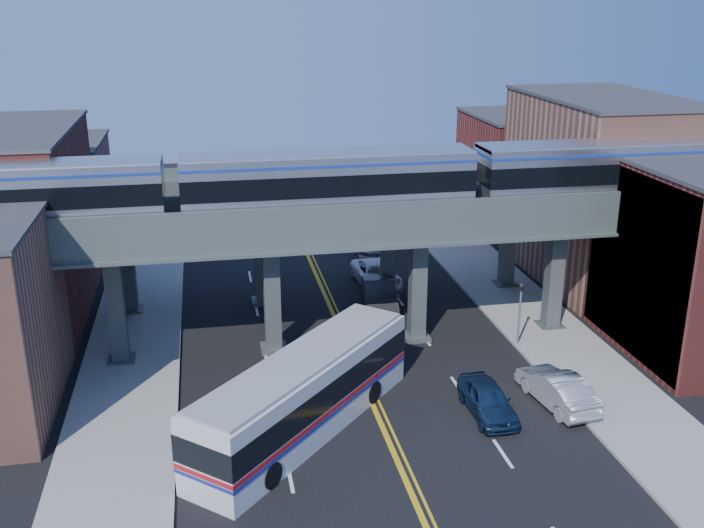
{
  "coord_description": "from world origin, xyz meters",
  "views": [
    {
      "loc": [
        -7.1,
        -30.86,
        18.28
      ],
      "look_at": [
        0.21,
        7.41,
        4.87
      ],
      "focal_mm": 40.0,
      "sensor_mm": 36.0,
      "label": 1
    }
  ],
  "objects": [
    {
      "name": "elevated_viaduct_near",
      "position": [
        0.0,
        8.0,
        6.47
      ],
      "size": [
        52.0,
        3.6,
        7.4
      ],
      "color": "#3D4644",
      "rests_on": "ground"
    },
    {
      "name": "building_east_c",
      "position": [
        18.5,
        29.0,
        4.5
      ],
      "size": [
        8.0,
        10.0,
        9.0
      ],
      "primitive_type": "cube",
      "color": "maroon",
      "rests_on": "ground"
    },
    {
      "name": "transit_bus",
      "position": [
        -3.43,
        -0.51,
        1.75
      ],
      "size": [
        11.07,
        11.77,
        3.41
      ],
      "rotation": [
        0.0,
        0.0,
        0.83
      ],
      "color": "silver",
      "rests_on": "ground"
    },
    {
      "name": "car_lane_c",
      "position": [
        3.66,
        16.79,
        0.76
      ],
      "size": [
        2.76,
        5.56,
        1.52
      ],
      "primitive_type": "imported",
      "rotation": [
        0.0,
        0.0,
        0.04
      ],
      "color": "white",
      "rests_on": "ground"
    },
    {
      "name": "building_east_b",
      "position": [
        18.5,
        16.0,
        6.0
      ],
      "size": [
        8.0,
        14.0,
        12.0
      ],
      "primitive_type": "cube",
      "color": "#99624F",
      "rests_on": "ground"
    },
    {
      "name": "sidewalk_east",
      "position": [
        11.5,
        10.0,
        0.08
      ],
      "size": [
        5.0,
        70.0,
        0.16
      ],
      "primitive_type": "cube",
      "color": "gray",
      "rests_on": "ground"
    },
    {
      "name": "stop_sign",
      "position": [
        0.3,
        3.0,
        1.76
      ],
      "size": [
        0.76,
        0.09,
        2.63
      ],
      "color": "slate",
      "rests_on": "ground"
    },
    {
      "name": "elevated_viaduct_far",
      "position": [
        0.0,
        15.0,
        6.47
      ],
      "size": [
        52.0,
        3.6,
        7.4
      ],
      "color": "#3D4644",
      "rests_on": "ground"
    },
    {
      "name": "transit_train",
      "position": [
        -0.91,
        8.0,
        9.23
      ],
      "size": [
        46.3,
        2.9,
        3.38
      ],
      "color": "black",
      "rests_on": "elevated_viaduct_near"
    },
    {
      "name": "sidewalk_west",
      "position": [
        -11.5,
        10.0,
        0.08
      ],
      "size": [
        5.0,
        70.0,
        0.16
      ],
      "primitive_type": "cube",
      "color": "gray",
      "rests_on": "ground"
    },
    {
      "name": "traffic_signal",
      "position": [
        9.2,
        6.0,
        2.3
      ],
      "size": [
        0.15,
        0.18,
        4.1
      ],
      "color": "slate",
      "rests_on": "ground"
    },
    {
      "name": "building_west_c",
      "position": [
        -18.5,
        29.0,
        4.0
      ],
      "size": [
        8.0,
        10.0,
        8.0
      ],
      "primitive_type": "cube",
      "color": "#99624F",
      "rests_on": "ground"
    },
    {
      "name": "car_lane_d",
      "position": [
        5.0,
        24.77,
        0.9
      ],
      "size": [
        3.06,
        6.41,
        1.8
      ],
      "primitive_type": "imported",
      "rotation": [
        0.0,
        0.0,
        -0.09
      ],
      "color": "silver",
      "rests_on": "ground"
    },
    {
      "name": "car_lane_b",
      "position": [
        2.89,
        12.46,
        0.9
      ],
      "size": [
        2.61,
        5.68,
        1.8
      ],
      "primitive_type": "imported",
      "rotation": [
        0.0,
        0.0,
        -0.13
      ],
      "color": "#28282A",
      "rests_on": "ground"
    },
    {
      "name": "car_parked_curb",
      "position": [
        8.5,
        -0.45,
        0.81
      ],
      "size": [
        2.37,
        5.12,
        1.63
      ],
      "primitive_type": "imported",
      "rotation": [
        0.0,
        0.0,
        3.28
      ],
      "color": "#9D9EA1",
      "rests_on": "ground"
    },
    {
      "name": "car_lane_a",
      "position": [
        4.98,
        -0.72,
        0.76
      ],
      "size": [
        1.8,
        4.45,
        1.51
      ],
      "primitive_type": "imported",
      "rotation": [
        0.0,
        0.0,
        0.0
      ],
      "color": "#11223E",
      "rests_on": "ground"
    },
    {
      "name": "building_west_b",
      "position": [
        -18.5,
        16.0,
        5.5
      ],
      "size": [
        8.0,
        14.0,
        11.0
      ],
      "primitive_type": "cube",
      "color": "maroon",
      "rests_on": "ground"
    },
    {
      "name": "ground",
      "position": [
        0.0,
        0.0,
        0.0
      ],
      "size": [
        120.0,
        120.0,
        0.0
      ],
      "primitive_type": "plane",
      "color": "black",
      "rests_on": "ground"
    },
    {
      "name": "mural_panel",
      "position": [
        14.55,
        4.0,
        4.75
      ],
      "size": [
        0.1,
        9.5,
        9.5
      ],
      "primitive_type": "cube",
      "color": "teal",
      "rests_on": "ground"
    }
  ]
}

